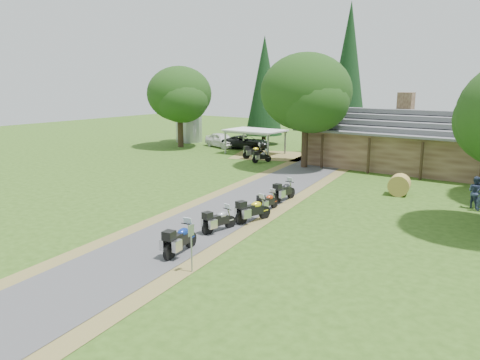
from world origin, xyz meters
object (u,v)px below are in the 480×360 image
Objects in this scene: motorcycle_row_b at (219,219)px; motorcycle_row_e at (284,190)px; lodge at (437,140)px; car_white_sedan at (222,138)px; motorcycle_row_a at (180,238)px; hay_bale at (399,185)px; motorcycle_row_c at (253,209)px; silo at (189,115)px; motorcycle_row_d at (268,201)px; carport at (255,142)px; motorcycle_carport_a at (254,151)px; motorcycle_carport_b at (262,156)px; car_dark_suv at (246,139)px.

motorcycle_row_e is at bearing 13.52° from motorcycle_row_b.
car_white_sedan is (-22.40, 0.56, -1.47)m from lodge.
motorcycle_row_a is 16.39m from hay_bale.
car_white_sedan is at bearing 56.24° from motorcycle_row_c.
silo reaches higher than motorcycle_row_d.
hay_bale is (4.88, 12.49, 0.03)m from motorcycle_row_b.
motorcycle_row_b is at bearing -60.22° from carport.
motorcycle_carport_a is (13.02, -5.67, -2.47)m from silo.
hay_bale is at bearing -29.12° from motorcycle_row_d.
motorcycle_row_e is (-0.37, 6.95, 0.04)m from motorcycle_row_b.
lodge is 16.13× the size of hay_bale.
motorcycle_carport_b is 14.65m from hay_bale.
car_dark_suv is at bearing 20.32° from motorcycle_row_a.
hay_bale is (22.57, -10.83, -0.32)m from car_white_sedan.
silo is 31.23m from motorcycle_row_d.
carport reaches higher than hay_bale.
motorcycle_carport_a reaches higher than motorcycle_carport_b.
lodge reaches higher than car_dark_suv.
car_white_sedan is 10.54m from motorcycle_carport_b.
silo is at bearing 31.67° from motorcycle_row_a.
hay_bale reaches higher than motorcycle_carport_b.
car_dark_suv is (-2.74, 2.41, -0.15)m from carport.
motorcycle_row_d is 0.86× the size of motorcycle_row_e.
silo is 34.33m from motorcycle_row_b.
car_white_sedan reaches higher than motorcycle_row_e.
motorcycle_carport_a reaches higher than hay_bale.
motorcycle_row_e is 15.89m from motorcycle_carport_a.
carport is 1.01× the size of car_dark_suv.
motorcycle_row_a is 24.99m from motorcycle_carport_a.
motorcycle_row_a is 1.11× the size of motorcycle_row_b.
motorcycle_row_d is at bearing -104.57° from lodge.
carport is 5.93m from car_white_sedan.
lodge is at bearing 90.96° from hay_bale.
carport is at bearing 60.79° from motorcycle_carport_a.
carport is 3.65m from car_dark_suv.
carport is 3.01× the size of motorcycle_row_b.
motorcycle_row_b is at bearing -120.98° from motorcycle_carport_a.
car_white_sedan is at bearing 45.69° from motorcycle_row_d.
car_white_sedan is 32.23m from motorcycle_row_a.
lodge is 10.85× the size of motorcycle_row_e.
motorcycle_row_b is (17.69, -23.31, -0.35)m from car_white_sedan.
motorcycle_row_b is (12.07, -21.44, -0.57)m from carport.
motorcycle_row_a is 10.29m from motorcycle_row_e.
motorcycle_carport_b is (3.24, -3.82, -0.62)m from carport.
car_dark_suv reaches higher than motorcycle_carport_a.
car_white_sedan reaches higher than motorcycle_carport_a.
motorcycle_row_a is at bearing -123.69° from motorcycle_carport_a.
motorcycle_row_c is 1.18× the size of motorcycle_carport_b.
motorcycle_row_d is at bearing -114.07° from motorcycle_carport_a.
car_white_sedan is at bearing 82.83° from motorcycle_carport_b.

